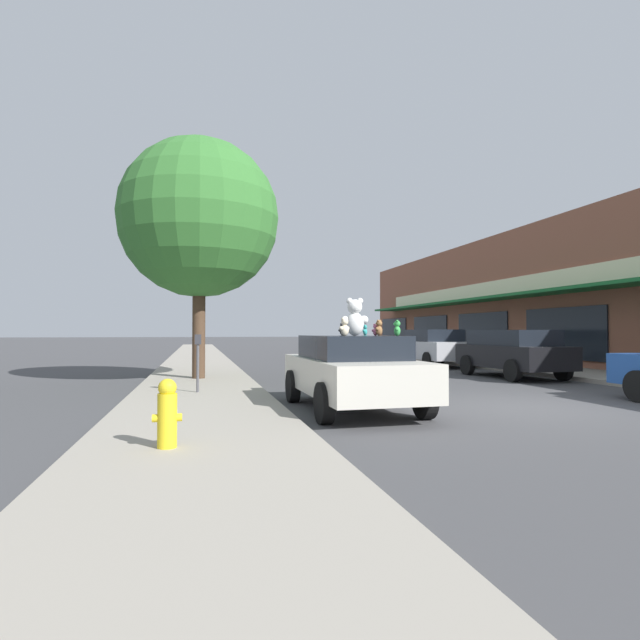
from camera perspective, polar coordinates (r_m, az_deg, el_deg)
name	(u,v)px	position (r m, az deg, el deg)	size (l,w,h in m)	color
ground_plane	(526,407)	(10.55, 22.50, -9.21)	(260.00, 260.00, 0.00)	#424244
sidewalk_near	(200,417)	(8.54, -13.51, -10.72)	(2.92, 90.00, 0.13)	gray
plush_art_car	(352,369)	(9.41, 3.64, -5.67)	(1.97, 4.10, 1.39)	beige
teddy_bear_giant	(355,317)	(9.34, 3.99, 0.29)	(0.53, 0.35, 0.71)	white
teddy_bear_pink	(375,330)	(9.64, 6.36, -1.12)	(0.17, 0.12, 0.23)	pink
teddy_bear_cream	(345,327)	(8.68, 2.84, -0.82)	(0.24, 0.19, 0.32)	beige
teddy_bear_teal	(365,330)	(10.52, 5.17, -1.16)	(0.15, 0.15, 0.22)	teal
teddy_bear_green	(397,328)	(8.80, 8.80, -0.93)	(0.15, 0.21, 0.28)	green
teddy_bear_brown	(379,328)	(9.56, 6.75, -0.90)	(0.20, 0.21, 0.30)	olive
teddy_bear_black	(342,329)	(10.02, 2.58, -1.09)	(0.19, 0.12, 0.24)	black
parked_car_far_center	(512,351)	(17.03, 21.10, -3.36)	(1.91, 4.03, 1.51)	black
parked_car_far_right	(434,347)	(21.65, 12.92, -3.01)	(2.06, 4.18, 1.55)	#B7B7BC
street_tree	(199,219)	(15.07, -13.62, 11.20)	(4.56, 4.56, 6.88)	#473323
fire_hydrant	(167,413)	(6.09, -17.06, -10.13)	(0.33, 0.22, 0.79)	yellow
parking_meter	(198,355)	(11.33, -13.79, -3.94)	(0.14, 0.10, 1.27)	#4C4C51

